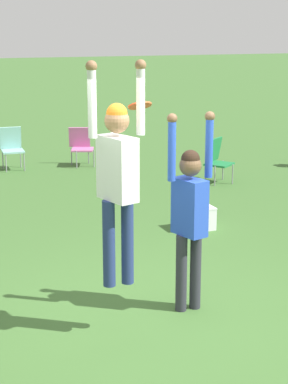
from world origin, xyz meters
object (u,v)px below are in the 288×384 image
object	(u,v)px
person_defending	(190,208)
camping_chair_1	(81,144)
person_jumping	(117,170)
cooler_box	(197,218)
frisbee	(140,106)
camping_chair_0	(12,145)
camping_chair_2	(217,158)

from	to	relation	value
person_defending	camping_chair_1	distance (m)	7.72
person_jumping	cooler_box	bearing A→B (deg)	-54.64
person_defending	cooler_box	xyz separation A→B (m)	(1.37, 2.51, -0.95)
person_jumping	cooler_box	size ratio (longest dim) A/B	4.59
person_jumping	frisbee	size ratio (longest dim) A/B	9.30
camping_chair_0	cooler_box	bearing A→B (deg)	112.03
frisbee	camping_chair_0	xyz separation A→B (m)	(0.17, 7.82, -1.70)
camping_chair_0	camping_chair_2	xyz separation A→B (m)	(3.49, -2.67, -0.03)
person_jumping	camping_chair_0	xyz separation A→B (m)	(0.47, 8.03, -1.14)
person_defending	camping_chair_0	distance (m)	7.82
person_jumping	person_defending	bearing A→B (deg)	-90.00
frisbee	camping_chair_0	distance (m)	8.01
person_jumping	cooler_box	xyz separation A→B (m)	(2.24, 2.75, -1.48)
camping_chair_2	cooler_box	distance (m)	3.13
person_jumping	cooler_box	world-z (taller)	person_jumping
person_defending	camping_chair_0	size ratio (longest dim) A/B	2.37
frisbee	cooler_box	xyz separation A→B (m)	(1.94, 2.55, -2.04)
frisbee	camping_chair_0	world-z (taller)	frisbee
frisbee	camping_chair_2	world-z (taller)	frisbee
frisbee	person_defending	bearing A→B (deg)	4.01
frisbee	camping_chair_1	distance (m)	8.03
person_defending	cooler_box	size ratio (longest dim) A/B	4.54
camping_chair_0	person_jumping	bearing A→B (deg)	90.09
cooler_box	frisbee	bearing A→B (deg)	-127.23
person_jumping	camping_chair_1	size ratio (longest dim) A/B	2.60
camping_chair_2	cooler_box	size ratio (longest dim) A/B	1.83
cooler_box	camping_chair_1	bearing A→B (deg)	93.24
person_jumping	camping_chair_0	bearing A→B (deg)	-18.85
person_defending	camping_chair_0	xyz separation A→B (m)	(-0.40, 7.78, -0.61)
camping_chair_0	frisbee	bearing A→B (deg)	92.23
cooler_box	camping_chair_0	bearing A→B (deg)	108.56
frisbee	camping_chair_1	size ratio (longest dim) A/B	0.28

